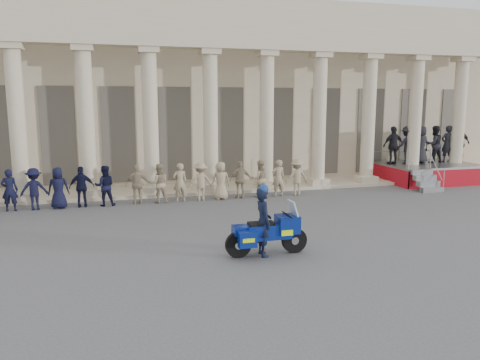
# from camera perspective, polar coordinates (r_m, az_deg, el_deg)

# --- Properties ---
(ground) EXTENTS (90.00, 90.00, 0.00)m
(ground) POSITION_cam_1_polar(r_m,az_deg,el_deg) (13.24, -1.75, -8.23)
(ground) COLOR #4C4C4F
(ground) RESTS_ON ground
(building) EXTENTS (40.00, 12.50, 9.00)m
(building) POSITION_cam_1_polar(r_m,az_deg,el_deg) (27.17, -9.39, 10.34)
(building) COLOR #BFAD8F
(building) RESTS_ON ground
(officer_rank) EXTENTS (20.21, 0.60, 1.59)m
(officer_rank) POSITION_cam_1_polar(r_m,az_deg,el_deg) (19.15, -21.05, -0.90)
(officer_rank) COLOR black
(officer_rank) RESTS_ON ground
(reviewing_stand) EXTENTS (5.12, 4.37, 2.86)m
(reviewing_stand) POSITION_cam_1_polar(r_m,az_deg,el_deg) (25.72, 21.71, 3.38)
(reviewing_stand) COLOR gray
(reviewing_stand) RESTS_ON ground
(motorcycle) EXTENTS (2.25, 0.92, 1.45)m
(motorcycle) POSITION_cam_1_polar(r_m,az_deg,el_deg) (12.47, 3.37, -6.36)
(motorcycle) COLOR black
(motorcycle) RESTS_ON ground
(rider) EXTENTS (0.44, 0.67, 1.92)m
(rider) POSITION_cam_1_polar(r_m,az_deg,el_deg) (12.34, 2.84, -4.96)
(rider) COLOR black
(rider) RESTS_ON ground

